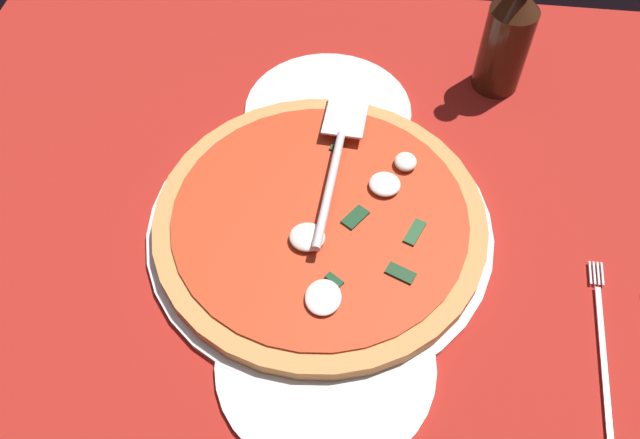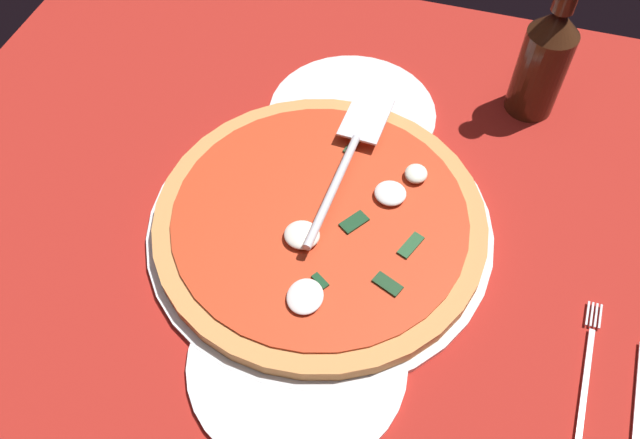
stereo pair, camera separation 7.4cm
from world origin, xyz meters
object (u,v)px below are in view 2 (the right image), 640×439
object	(u,v)px
place_setting_far	(611,422)
beer_bottle	(545,58)
dinner_plate_left	(352,113)
pizza	(321,220)
pizza_server	(348,157)
dinner_plate_right	(297,361)

from	to	relation	value
place_setting_far	beer_bottle	distance (cm)	44.25
dinner_plate_left	pizza	distance (cm)	19.45
pizza_server	beer_bottle	world-z (taller)	beer_bottle
pizza	beer_bottle	world-z (taller)	beer_bottle
dinner_plate_right	place_setting_far	world-z (taller)	place_setting_far
pizza_server	beer_bottle	distance (cm)	28.63
dinner_plate_left	place_setting_far	size ratio (longest dim) A/B	1.01
dinner_plate_left	beer_bottle	size ratio (longest dim) A/B	1.02
dinner_plate_right	place_setting_far	distance (cm)	31.30
dinner_plate_left	dinner_plate_right	bearing A→B (deg)	6.08
pizza	dinner_plate_right	bearing A→B (deg)	8.54
dinner_plate_left	dinner_plate_right	world-z (taller)	same
pizza	place_setting_far	world-z (taller)	pizza
dinner_plate_right	pizza	size ratio (longest dim) A/B	0.59
dinner_plate_right	place_setting_far	bearing A→B (deg)	95.23
place_setting_far	pizza_server	bearing A→B (deg)	59.54
dinner_plate_left	place_setting_far	bearing A→B (deg)	46.46
dinner_plate_right	pizza	world-z (taller)	pizza
dinner_plate_right	place_setting_far	xyz separation A→B (cm)	(-2.85, 31.17, -0.15)
place_setting_far	beer_bottle	xyz separation A→B (cm)	(-41.66, -12.39, 8.32)
pizza	pizza_server	bearing A→B (deg)	172.57
dinner_plate_right	beer_bottle	world-z (taller)	beer_bottle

